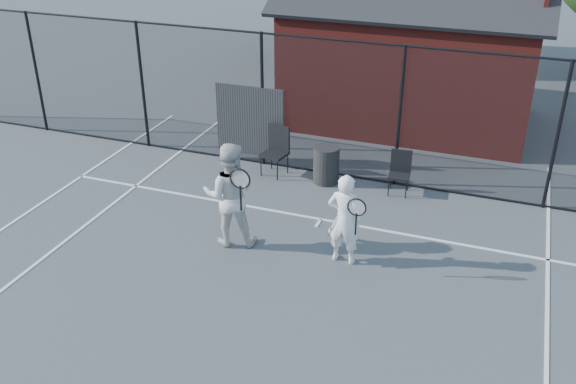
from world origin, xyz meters
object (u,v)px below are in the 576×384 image
(player_back, at_px, (230,195))
(chair_left, at_px, (274,152))
(clubhouse, at_px, (412,59))
(chair_right, at_px, (399,174))
(player_front, at_px, (345,219))
(waste_bin, at_px, (326,165))

(player_back, relative_size, chair_left, 1.82)
(clubhouse, height_order, chair_right, clubhouse)
(player_front, bearing_deg, player_back, -177.19)
(chair_left, bearing_deg, waste_bin, 13.18)
(player_front, distance_m, player_back, 2.06)
(player_front, distance_m, chair_right, 2.88)
(chair_left, xyz_separation_m, chair_right, (2.73, 0.04, -0.08))
(clubhouse, relative_size, waste_bin, 8.09)
(chair_right, bearing_deg, waste_bin, 175.70)
(chair_left, height_order, waste_bin, chair_left)
(chair_left, bearing_deg, chair_right, 12.16)
(chair_left, distance_m, waste_bin, 1.18)
(clubhouse, bearing_deg, player_back, -103.54)
(player_front, relative_size, chair_right, 1.85)
(chair_left, relative_size, chair_right, 1.19)
(player_front, bearing_deg, clubhouse, 92.27)
(player_back, bearing_deg, chair_left, 95.96)
(player_back, relative_size, waste_bin, 2.39)
(chair_right, xyz_separation_m, waste_bin, (-1.56, 0.00, -0.04))
(clubhouse, distance_m, chair_left, 5.01)
(player_front, bearing_deg, chair_left, 130.12)
(clubhouse, height_order, player_back, clubhouse)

